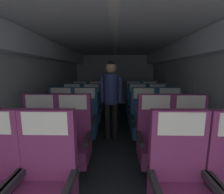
% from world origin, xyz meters
% --- Properties ---
extents(ground, '(3.51, 7.29, 0.02)m').
position_xyz_m(ground, '(0.00, 3.45, -0.01)').
color(ground, '#23282D').
extents(fuselage_shell, '(3.39, 6.94, 2.12)m').
position_xyz_m(fuselage_shell, '(0.00, 3.71, 1.53)').
color(fuselage_shell, silver).
rests_on(fuselage_shell, ground).
extents(seat_a_left_aisle, '(0.51, 0.50, 1.11)m').
position_xyz_m(seat_a_left_aisle, '(-0.57, 1.32, 0.47)').
color(seat_a_left_aisle, '#38383D').
rests_on(seat_a_left_aisle, ground).
extents(seat_a_right_window, '(0.51, 0.50, 1.11)m').
position_xyz_m(seat_a_right_window, '(0.56, 1.34, 0.47)').
color(seat_a_right_window, '#38383D').
rests_on(seat_a_right_window, ground).
extents(seat_b_left_window, '(0.51, 0.50, 1.11)m').
position_xyz_m(seat_b_left_window, '(-1.04, 2.20, 0.47)').
color(seat_b_left_window, '#38383D').
rests_on(seat_b_left_window, ground).
extents(seat_b_left_aisle, '(0.51, 0.50, 1.11)m').
position_xyz_m(seat_b_left_aisle, '(-0.57, 2.20, 0.47)').
color(seat_b_left_aisle, '#38383D').
rests_on(seat_b_left_aisle, ground).
extents(seat_b_right_aisle, '(0.51, 0.50, 1.11)m').
position_xyz_m(seat_b_right_aisle, '(1.05, 2.20, 0.47)').
color(seat_b_right_aisle, '#38383D').
rests_on(seat_b_right_aisle, ground).
extents(seat_b_right_window, '(0.51, 0.50, 1.11)m').
position_xyz_m(seat_b_right_window, '(0.58, 2.21, 0.47)').
color(seat_b_right_window, '#38383D').
rests_on(seat_b_right_window, ground).
extents(seat_c_left_window, '(0.51, 0.50, 1.11)m').
position_xyz_m(seat_c_left_window, '(-1.04, 3.07, 0.47)').
color(seat_c_left_window, '#38383D').
rests_on(seat_c_left_window, ground).
extents(seat_c_left_aisle, '(0.51, 0.50, 1.11)m').
position_xyz_m(seat_c_left_aisle, '(-0.57, 3.06, 0.47)').
color(seat_c_left_aisle, '#38383D').
rests_on(seat_c_left_aisle, ground).
extents(seat_c_right_aisle, '(0.51, 0.50, 1.11)m').
position_xyz_m(seat_c_right_aisle, '(1.06, 3.07, 0.47)').
color(seat_c_right_aisle, '#38383D').
rests_on(seat_c_right_aisle, ground).
extents(seat_c_right_window, '(0.51, 0.50, 1.11)m').
position_xyz_m(seat_c_right_window, '(0.56, 3.06, 0.47)').
color(seat_c_right_window, '#38383D').
rests_on(seat_c_right_window, ground).
extents(seat_d_left_window, '(0.51, 0.50, 1.11)m').
position_xyz_m(seat_d_left_window, '(-1.06, 3.93, 0.47)').
color(seat_d_left_window, '#38383D').
rests_on(seat_d_left_window, ground).
extents(seat_d_left_aisle, '(0.51, 0.50, 1.11)m').
position_xyz_m(seat_d_left_aisle, '(-0.57, 3.92, 0.47)').
color(seat_d_left_aisle, '#38383D').
rests_on(seat_d_left_aisle, ground).
extents(seat_d_right_aisle, '(0.51, 0.50, 1.11)m').
position_xyz_m(seat_d_right_aisle, '(1.06, 3.93, 0.47)').
color(seat_d_right_aisle, '#38383D').
rests_on(seat_d_right_aisle, ground).
extents(seat_d_right_window, '(0.51, 0.50, 1.11)m').
position_xyz_m(seat_d_right_window, '(0.57, 3.92, 0.47)').
color(seat_d_right_window, '#38383D').
rests_on(seat_d_right_window, ground).
extents(seat_e_left_window, '(0.51, 0.50, 1.11)m').
position_xyz_m(seat_e_left_window, '(-1.06, 4.79, 0.47)').
color(seat_e_left_window, '#38383D').
rests_on(seat_e_left_window, ground).
extents(seat_e_left_aisle, '(0.51, 0.50, 1.11)m').
position_xyz_m(seat_e_left_aisle, '(-0.58, 4.79, 0.47)').
color(seat_e_left_aisle, '#38383D').
rests_on(seat_e_left_aisle, ground).
extents(seat_e_right_aisle, '(0.51, 0.50, 1.11)m').
position_xyz_m(seat_e_right_aisle, '(1.05, 4.79, 0.47)').
color(seat_e_right_aisle, '#38383D').
rests_on(seat_e_right_aisle, ground).
extents(seat_e_right_window, '(0.51, 0.50, 1.11)m').
position_xyz_m(seat_e_right_window, '(0.57, 4.79, 0.47)').
color(seat_e_right_window, '#38383D').
rests_on(seat_e_right_window, ground).
extents(flight_attendant, '(0.43, 0.28, 1.63)m').
position_xyz_m(flight_attendant, '(-0.07, 3.30, 1.01)').
color(flight_attendant, black).
rests_on(flight_attendant, ground).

